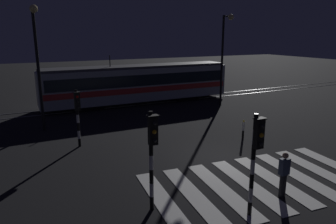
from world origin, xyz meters
The scene contains 12 objects.
ground_plane centered at (0.00, 0.00, 0.00)m, with size 120.00×120.00×0.00m, color black.
rail_near centered at (0.00, 12.54, 0.01)m, with size 80.00×0.12×0.03m, color #59595E.
rail_far centered at (0.00, 13.98, 0.01)m, with size 80.00×0.12×0.03m, color #59595E.
crosswalk_zebra centered at (0.00, -2.81, 0.01)m, with size 9.51×5.57×0.02m.
traffic_light_corner_near_left centered at (-4.75, -2.82, 2.27)m, with size 0.36×0.42×3.44m.
traffic_light_corner_far_left centered at (-5.73, 4.53, 2.01)m, with size 0.36×0.42×3.05m.
traffic_light_kerb_mid_left centered at (-2.01, -4.55, 2.27)m, with size 0.36×0.42×3.44m.
street_lamp_trackside_right centered at (6.79, 9.25, 4.61)m, with size 0.44×1.21×7.28m.
street_lamp_trackside_left centered at (-7.13, 8.32, 4.64)m, with size 0.44×1.21×7.34m.
tram centered at (0.96, 13.26, 1.75)m, with size 16.23×2.58×4.15m.
pedestrian_waiting_at_kerb centered at (-0.13, -4.04, 0.88)m, with size 0.36×0.24×1.71m.
bollard_island_edge centered at (2.81, 1.75, 0.56)m, with size 0.12×0.12×1.11m.
Camera 1 is at (-8.46, -11.47, 5.78)m, focal length 33.40 mm.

